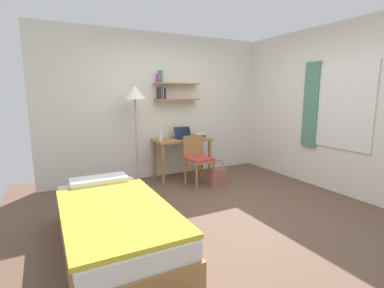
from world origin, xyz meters
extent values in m
plane|color=brown|center=(0.00, 0.00, 0.00)|extent=(5.28, 5.28, 0.00)
cube|color=silver|center=(0.00, 2.02, 1.30)|extent=(4.40, 0.05, 2.60)
cube|color=#9E703D|center=(0.21, 1.89, 1.43)|extent=(0.85, 0.22, 0.02)
cube|color=#333338|center=(-0.15, 1.93, 1.54)|extent=(0.02, 0.12, 0.19)
cube|color=#D13D38|center=(-0.12, 1.92, 1.53)|extent=(0.02, 0.13, 0.18)
cube|color=#3384C6|center=(-0.09, 1.91, 1.54)|extent=(0.02, 0.15, 0.19)
cube|color=#333338|center=(-0.05, 1.91, 1.54)|extent=(0.02, 0.16, 0.19)
cube|color=#9E703D|center=(0.21, 1.89, 1.71)|extent=(0.85, 0.22, 0.02)
cube|color=purple|center=(-0.14, 1.92, 1.80)|extent=(0.04, 0.13, 0.16)
cube|color=#4CA856|center=(-0.10, 1.91, 1.83)|extent=(0.03, 0.15, 0.22)
cube|color=silver|center=(2.02, 0.00, 1.30)|extent=(0.05, 4.40, 2.60)
cube|color=silver|center=(1.99, -0.18, 1.35)|extent=(0.02, 0.93, 1.29)
cube|color=white|center=(1.99, -0.18, 1.35)|extent=(0.01, 0.87, 1.23)
cube|color=#4C7F66|center=(1.96, 0.40, 1.35)|extent=(0.03, 0.28, 1.39)
cube|color=#9E703D|center=(-1.47, -0.24, 0.14)|extent=(0.94, 1.99, 0.28)
cube|color=silver|center=(-1.47, -0.24, 0.36)|extent=(0.90, 1.93, 0.16)
cube|color=gold|center=(-1.47, -0.36, 0.46)|extent=(0.96, 1.63, 0.04)
cube|color=white|center=(-1.47, 0.53, 0.49)|extent=(0.66, 0.28, 0.10)
cube|color=#9E703D|center=(0.21, 1.70, 0.71)|extent=(1.02, 0.52, 0.03)
cylinder|color=#9E703D|center=(-0.25, 1.49, 0.35)|extent=(0.06, 0.06, 0.69)
cylinder|color=#9E703D|center=(0.67, 1.49, 0.35)|extent=(0.06, 0.06, 0.69)
cylinder|color=#9E703D|center=(-0.25, 1.91, 0.35)|extent=(0.06, 0.06, 0.69)
cylinder|color=#9E703D|center=(0.67, 1.91, 0.35)|extent=(0.06, 0.06, 0.69)
cube|color=#9E703D|center=(0.27, 1.16, 0.42)|extent=(0.46, 0.45, 0.03)
cube|color=#B23838|center=(0.27, 1.16, 0.45)|extent=(0.42, 0.41, 0.04)
cube|color=#9E703D|center=(0.25, 1.34, 0.65)|extent=(0.40, 0.08, 0.36)
cylinder|color=#9E703D|center=(0.12, 0.98, 0.21)|extent=(0.04, 0.04, 0.41)
cylinder|color=#9E703D|center=(0.46, 1.01, 0.21)|extent=(0.04, 0.04, 0.41)
cylinder|color=#9E703D|center=(0.08, 1.31, 0.21)|extent=(0.04, 0.04, 0.41)
cylinder|color=#9E703D|center=(0.43, 1.35, 0.21)|extent=(0.04, 0.04, 0.41)
cylinder|color=#B2A893|center=(-0.65, 1.67, 0.01)|extent=(0.24, 0.24, 0.02)
cylinder|color=#B2A893|center=(-0.65, 1.67, 0.74)|extent=(0.03, 0.03, 1.42)
cone|color=silver|center=(-0.65, 1.67, 1.56)|extent=(0.37, 0.37, 0.22)
cube|color=black|center=(0.28, 1.76, 0.73)|extent=(0.33, 0.22, 0.01)
cube|color=black|center=(0.28, 1.82, 0.83)|extent=(0.32, 0.11, 0.19)
cube|color=black|center=(0.28, 1.82, 0.82)|extent=(0.29, 0.09, 0.16)
cylinder|color=silver|center=(-0.20, 1.72, 0.82)|extent=(0.07, 0.07, 0.21)
cube|color=purple|center=(0.54, 1.69, 0.73)|extent=(0.18, 0.24, 0.03)
cube|color=#333338|center=(0.56, 1.69, 0.76)|extent=(0.18, 0.23, 0.03)
cube|color=silver|center=(0.56, 1.69, 0.79)|extent=(0.17, 0.19, 0.02)
cube|color=#99564C|center=(0.55, 1.01, 0.14)|extent=(0.29, 0.12, 0.29)
torus|color=#99564C|center=(0.55, 1.01, 0.34)|extent=(0.20, 0.02, 0.20)
camera|label=1|loc=(-2.01, -2.94, 1.54)|focal=26.77mm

